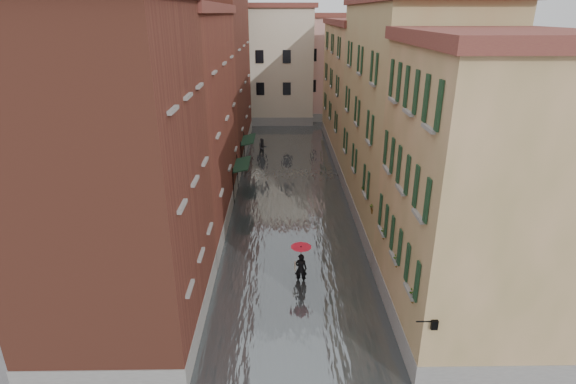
{
  "coord_description": "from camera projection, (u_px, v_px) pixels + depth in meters",
  "views": [
    {
      "loc": [
        -0.65,
        -18.02,
        12.53
      ],
      "look_at": [
        -0.28,
        5.76,
        3.0
      ],
      "focal_mm": 28.0,
      "sensor_mm": 36.0,
      "label": 1
    }
  ],
  "objects": [
    {
      "name": "building_right_near",
      "position": [
        478.0,
        199.0,
        17.5
      ],
      "size": [
        6.0,
        8.0,
        11.5
      ],
      "primitive_type": "cube",
      "color": "olive",
      "rests_on": "ground"
    },
    {
      "name": "building_left_mid",
      "position": [
        177.0,
        123.0,
        27.32
      ],
      "size": [
        6.0,
        14.0,
        12.5
      ],
      "primitive_type": "cube",
      "color": "brown",
      "rests_on": "ground"
    },
    {
      "name": "pedestrian_main",
      "position": [
        301.0,
        261.0,
        21.84
      ],
      "size": [
        1.02,
        1.02,
        2.06
      ],
      "color": "black",
      "rests_on": "ground"
    },
    {
      "name": "window_planters",
      "position": [
        386.0,
        225.0,
        20.44
      ],
      "size": [
        0.59,
        10.99,
        0.84
      ],
      "color": "brown",
      "rests_on": "ground"
    },
    {
      "name": "building_end_cream",
      "position": [
        262.0,
        66.0,
        54.2
      ],
      "size": [
        12.0,
        9.0,
        13.0
      ],
      "primitive_type": "cube",
      "color": "beige",
      "rests_on": "ground"
    },
    {
      "name": "pedestrian_far",
      "position": [
        263.0,
        148.0,
        41.64
      ],
      "size": [
        1.01,
        0.9,
        1.7
      ],
      "primitive_type": "imported",
      "rotation": [
        0.0,
        0.0,
        0.38
      ],
      "color": "black",
      "rests_on": "ground"
    },
    {
      "name": "awning_far",
      "position": [
        248.0,
        140.0,
        37.93
      ],
      "size": [
        1.09,
        3.29,
        2.8
      ],
      "color": "#15301F",
      "rests_on": "ground"
    },
    {
      "name": "building_right_far",
      "position": [
        363.0,
        91.0,
        41.63
      ],
      "size": [
        6.0,
        16.0,
        11.5
      ],
      "primitive_type": "cube",
      "color": "olive",
      "rests_on": "ground"
    },
    {
      "name": "building_left_far",
      "position": [
        212.0,
        78.0,
        40.96
      ],
      "size": [
        6.0,
        16.0,
        14.0
      ],
      "primitive_type": "cube",
      "color": "brown",
      "rests_on": "ground"
    },
    {
      "name": "building_left_near",
      "position": [
        114.0,
        183.0,
        17.02
      ],
      "size": [
        6.0,
        8.0,
        13.0
      ],
      "primitive_type": "cube",
      "color": "brown",
      "rests_on": "ground"
    },
    {
      "name": "wall_lantern",
      "position": [
        433.0,
        324.0,
        14.77
      ],
      "size": [
        0.71,
        0.22,
        0.35
      ],
      "color": "black",
      "rests_on": "ground"
    },
    {
      "name": "ground",
      "position": [
        296.0,
        295.0,
        21.39
      ],
      "size": [
        120.0,
        120.0,
        0.0
      ],
      "primitive_type": "plane",
      "color": "#4E4F50",
      "rests_on": "ground"
    },
    {
      "name": "building_right_mid",
      "position": [
        406.0,
        119.0,
        27.43
      ],
      "size": [
        6.0,
        14.0,
        13.0
      ],
      "primitive_type": "cube",
      "color": "tan",
      "rests_on": "ground"
    },
    {
      "name": "awning_near",
      "position": [
        242.0,
        165.0,
        31.78
      ],
      "size": [
        1.09,
        3.19,
        2.8
      ],
      "color": "#15301F",
      "rests_on": "ground"
    },
    {
      "name": "floodwater",
      "position": [
        290.0,
        192.0,
        33.42
      ],
      "size": [
        10.0,
        60.0,
        0.2
      ],
      "primitive_type": "cube",
      "color": "#4E5457",
      "rests_on": "ground"
    },
    {
      "name": "building_end_pink",
      "position": [
        334.0,
        68.0,
        56.37
      ],
      "size": [
        10.0,
        9.0,
        12.0
      ],
      "primitive_type": "cube",
      "color": "tan",
      "rests_on": "ground"
    }
  ]
}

